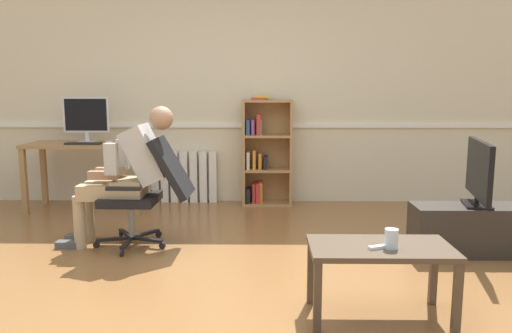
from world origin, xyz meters
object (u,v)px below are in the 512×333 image
tv_stand (475,230)px  drinking_glass (391,239)px  radiator (179,177)px  office_chair (149,187)px  coffee_table (380,256)px  tv_screen (479,172)px  bookshelf (264,154)px  computer_mouse (110,143)px  keyboard (83,143)px  person_seated (127,172)px  computer_desk (87,153)px  spare_remote (381,247)px  imac_monitor (86,116)px

tv_stand → drinking_glass: (-1.01, -1.24, 0.30)m
radiator → office_chair: 1.70m
coffee_table → tv_screen: bearing=48.2°
drinking_glass → bookshelf: bearing=103.6°
computer_mouse → radiator: bearing=37.6°
keyboard → coffee_table: 3.67m
keyboard → drinking_glass: keyboard is taller
office_chair → person_seated: (-0.19, 0.00, 0.13)m
office_chair → drinking_glass: office_chair is taller
keyboard → radiator: bearing=29.3°
bookshelf → person_seated: bearing=-126.6°
bookshelf → person_seated: (-1.18, -1.58, 0.05)m
computer_desk → radiator: (0.96, 0.39, -0.34)m
computer_desk → coffee_table: size_ratio=1.56×
computer_mouse → office_chair: size_ratio=0.11×
bookshelf → drinking_glass: (0.73, -3.00, -0.10)m
computer_desk → coffee_table: computer_desk is taller
computer_mouse → tv_screen: 3.68m
tv_screen → bookshelf: bearing=56.2°
drinking_glass → spare_remote: drinking_glass is taller
person_seated → tv_stand: person_seated is taller
person_seated → computer_desk: bearing=-147.1°
radiator → tv_screen: bearing=-34.1°
computer_mouse → bookshelf: bookshelf is taller
imac_monitor → computer_mouse: (0.31, -0.20, -0.27)m
spare_remote → office_chair: bearing=-151.5°
imac_monitor → keyboard: size_ratio=1.34×
computer_mouse → person_seated: (0.50, -1.17, -0.12)m
bookshelf → imac_monitor: bearing=-173.8°
keyboard → office_chair: (0.97, -1.16, -0.25)m
computer_desk → bookshelf: 1.99m
computer_mouse → coffee_table: (2.36, -2.54, -0.39)m
tv_stand → coffee_table: 1.60m
person_seated → tv_screen: 2.92m
tv_stand → drinking_glass: bearing=-129.2°
drinking_glass → person_seated: bearing=143.3°
radiator → keyboard: bearing=-150.7°
person_seated → radiator: bearing=175.8°
bookshelf → drinking_glass: bearing=-76.4°
bookshelf → office_chair: 1.87m
bookshelf → spare_remote: bearing=-77.5°
drinking_glass → spare_remote: size_ratio=0.77×
computer_desk → tv_stand: 4.02m
person_seated → tv_screen: (2.92, -0.18, 0.04)m
tv_screen → drinking_glass: 1.61m
imac_monitor → computer_mouse: bearing=-32.5°
imac_monitor → keyboard: imac_monitor is taller
computer_desk → person_seated: bearing=-58.4°
imac_monitor → coffee_table: bearing=-45.7°
keyboard → bookshelf: (1.96, 0.43, -0.17)m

